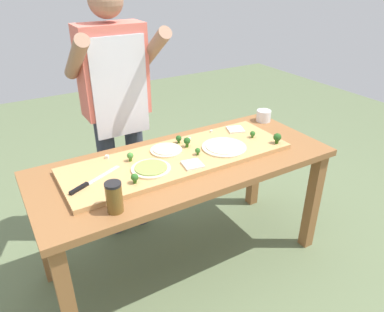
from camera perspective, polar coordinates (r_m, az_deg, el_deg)
ground_plane at (r=2.52m, az=-0.97°, el=-15.88°), size 8.00×8.00×0.00m
prep_table at (r=2.13m, az=-1.11°, el=-3.12°), size 1.72×0.72×0.75m
cutting_board at (r=2.07m, az=-2.08°, el=-0.31°), size 1.31×0.44×0.03m
chefs_knife at (r=1.87m, az=-15.93°, el=-4.12°), size 0.30×0.16×0.02m
pizza_whole_pesto_green at (r=1.94m, az=-6.46°, el=-1.95°), size 0.21×0.21×0.02m
pizza_whole_white_garlic at (r=2.16m, az=5.06°, el=1.44°), size 0.27×0.27×0.02m
pizza_whole_cheese_artichoke at (r=2.12m, az=-4.08°, el=0.97°), size 0.19×0.19×0.02m
pizza_slice_center at (r=2.41m, az=6.84°, el=4.16°), size 0.13×0.13×0.01m
pizza_slice_far_right at (r=1.97m, az=0.08°, el=-1.33°), size 0.12×0.12×0.01m
broccoli_floret_back_left at (r=2.26m, az=13.25°, el=2.84°), size 0.05×0.05×0.06m
broccoli_floret_center_left at (r=2.03m, az=-9.68°, el=-0.00°), size 0.04×0.04×0.05m
broccoli_floret_back_right at (r=1.82m, az=-9.00°, el=-3.38°), size 0.04×0.04×0.05m
broccoli_floret_front_right at (r=2.31m, az=9.44°, el=3.50°), size 0.03×0.03×0.04m
broccoli_floret_back_mid at (r=2.15m, az=-0.79°, el=2.33°), size 0.04×0.04×0.06m
broccoli_floret_center_right at (r=2.07m, az=0.91°, el=0.82°), size 0.03×0.03×0.04m
broccoli_floret_front_mid at (r=2.21m, az=-2.11°, el=2.75°), size 0.04×0.04×0.05m
cheese_crumble_a at (r=2.09m, az=-13.21°, el=-0.13°), size 0.03×0.03×0.02m
cheese_crumble_b at (r=2.25m, az=-0.39°, el=2.70°), size 0.02×0.02×0.01m
cheese_crumble_c at (r=2.37m, az=3.06°, el=3.92°), size 0.02×0.02×0.01m
flour_cup at (r=2.65m, az=11.18°, el=6.13°), size 0.10×0.10×0.08m
sauce_jar at (r=1.66m, az=-12.12°, el=-6.35°), size 0.08×0.08×0.15m
cook_center at (r=2.36m, az=-11.84°, el=8.78°), size 0.54×0.39×1.67m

